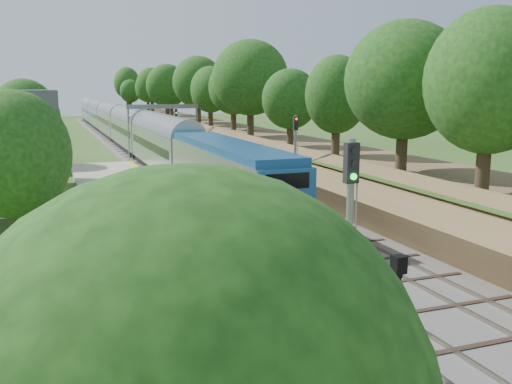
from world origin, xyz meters
name	(u,v)px	position (x,y,z in m)	size (l,w,h in m)	color
trackbed	(152,153)	(2.00, 60.00, 0.07)	(9.50, 170.00, 0.28)	#4C4944
platform	(169,249)	(-5.20, 16.00, 0.19)	(6.40, 68.00, 0.38)	gray
yellow_stripe	(223,240)	(-2.35, 16.00, 0.39)	(0.55, 68.00, 0.01)	gold
embankment	(216,136)	(10.35, 60.00, 1.95)	(10.64, 170.00, 11.70)	brown
signal_gantry	(163,116)	(2.47, 54.99, 4.82)	(8.40, 0.38, 6.20)	slate
trees_behind_platform	(36,158)	(-11.17, 20.67, 4.53)	(7.82, 53.32, 7.21)	#332316
train	(121,128)	(0.00, 73.74, 2.31)	(3.08, 123.41, 4.53)	black
lamppost_mid	(394,358)	(-3.73, -1.40, 2.28)	(0.42, 0.42, 4.26)	black
lamppost_far	(265,254)	(-3.53, 6.96, 2.31)	(0.43, 0.43, 4.33)	black
signal_platform	(349,228)	(-2.90, 2.18, 4.35)	(0.38, 0.30, 6.45)	slate
signal_farside	(295,148)	(6.20, 25.90, 3.85)	(0.34, 0.27, 6.11)	slate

